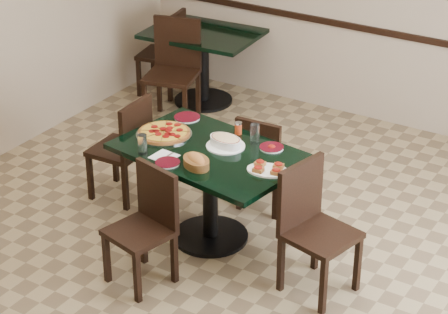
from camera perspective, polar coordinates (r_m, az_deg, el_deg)
The scene contains 20 objects.
floor at distance 6.57m, azimuth -0.17°, elevation -5.98°, with size 5.50×5.50×0.00m, color olive.
main_table at distance 6.40m, azimuth -0.91°, elevation -1.00°, with size 1.45×1.05×0.75m.
back_table at distance 8.77m, azimuth -1.39°, elevation 6.79°, with size 1.14×0.86×0.75m.
chair_far at distance 6.85m, azimuth 2.56°, elevation -0.15°, with size 0.40×0.40×0.81m.
chair_near at distance 6.03m, azimuth -5.03°, elevation -4.13°, with size 0.48×0.48×0.84m.
chair_right at distance 5.93m, azimuth 5.74°, elevation -4.19°, with size 0.52×0.52×0.93m.
chair_left at distance 7.03m, azimuth -6.39°, elevation 0.83°, with size 0.43×0.43×0.88m.
back_chair_near at distance 8.40m, azimuth -3.28°, elevation 6.06°, with size 0.57×0.57×0.99m.
back_chair_left at distance 9.00m, azimuth -3.70°, elevation 7.06°, with size 0.48×0.48×0.88m.
pepperoni_pizza at distance 6.55m, azimuth -3.94°, elevation 1.59°, with size 0.42×0.42×0.04m.
lasagna_casserole at distance 6.34m, azimuth 0.10°, elevation 1.04°, with size 0.29×0.29×0.09m.
bread_basket at distance 6.08m, azimuth -1.83°, elevation -0.28°, with size 0.29×0.26×0.10m.
bruschetta_platter at distance 6.02m, azimuth 2.89°, elevation -0.75°, with size 0.34×0.27×0.05m.
side_plate_near at distance 6.14m, azimuth -3.70°, elevation -0.37°, with size 0.18×0.18×0.02m.
side_plate_far_r at distance 6.35m, azimuth 3.12°, elevation 0.63°, with size 0.18×0.18×0.03m.
side_plate_far_l at distance 6.81m, azimuth -2.42°, elevation 2.60°, with size 0.20×0.20×0.02m.
napkin_setting at distance 6.24m, azimuth -3.91°, elevation 0.03°, with size 0.18×0.18×0.01m.
water_glass_a at distance 6.39m, azimuth 2.02°, elevation 1.53°, with size 0.07×0.07×0.15m, color white.
water_glass_b at distance 6.27m, azimuth -5.35°, elevation 0.84°, with size 0.07×0.07×0.15m, color white.
pepper_shaker at distance 6.54m, azimuth 0.94°, elevation 1.91°, with size 0.06×0.06×0.09m.
Camera 1 is at (2.91, -4.64, 3.62)m, focal length 70.00 mm.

